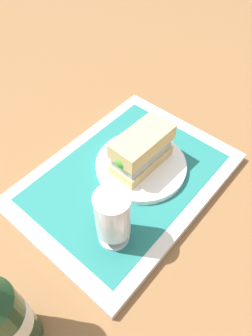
{
  "coord_description": "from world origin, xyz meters",
  "views": [
    {
      "loc": [
        0.3,
        0.26,
        0.54
      ],
      "look_at": [
        0.0,
        0.0,
        0.05
      ],
      "focal_mm": 33.92,
      "sensor_mm": 36.0,
      "label": 1
    }
  ],
  "objects": [
    {
      "name": "ground_plane",
      "position": [
        0.0,
        0.0,
        0.0
      ],
      "size": [
        3.0,
        3.0,
        0.0
      ],
      "primitive_type": "plane",
      "color": "brown"
    },
    {
      "name": "tray",
      "position": [
        0.0,
        0.0,
        0.01
      ],
      "size": [
        0.44,
        0.32,
        0.02
      ],
      "primitive_type": "cube",
      "color": "silver",
      "rests_on": "ground_plane"
    },
    {
      "name": "placemat",
      "position": [
        0.0,
        0.0,
        0.02
      ],
      "size": [
        0.38,
        0.27,
        0.0
      ],
      "primitive_type": "cube",
      "color": "#1E6B66",
      "rests_on": "tray"
    },
    {
      "name": "plate",
      "position": [
        -0.04,
        0.01,
        0.03
      ],
      "size": [
        0.19,
        0.19,
        0.01
      ],
      "primitive_type": "cylinder",
      "color": "white",
      "rests_on": "placemat"
    },
    {
      "name": "sandwich",
      "position": [
        -0.04,
        0.01,
        0.08
      ],
      "size": [
        0.13,
        0.07,
        0.08
      ],
      "rotation": [
        0.0,
        0.0,
        -0.04
      ],
      "color": "tan",
      "rests_on": "plate"
    },
    {
      "name": "beer_glass",
      "position": [
        0.12,
        0.07,
        0.09
      ],
      "size": [
        0.06,
        0.06,
        0.12
      ],
      "color": "silver",
      "rests_on": "placemat"
    },
    {
      "name": "beer_bottle",
      "position": [
        0.33,
        0.07,
        0.1
      ],
      "size": [
        0.07,
        0.07,
        0.27
      ],
      "color": "#19381E",
      "rests_on": "ground_plane"
    }
  ]
}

